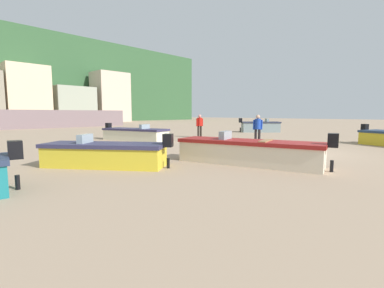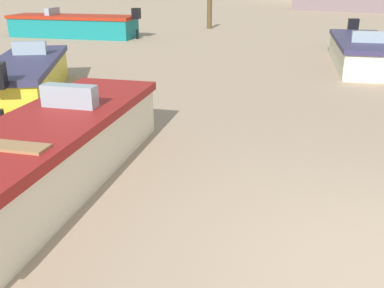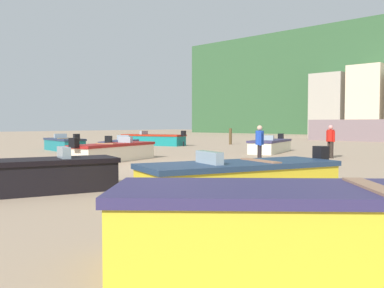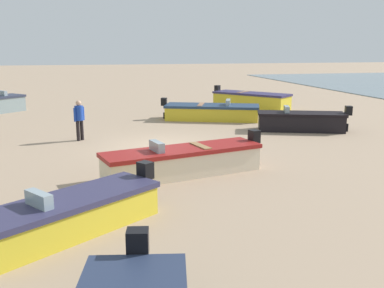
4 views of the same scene
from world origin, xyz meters
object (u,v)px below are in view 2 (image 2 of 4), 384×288
boat_cream_7 (361,52)px  boat_cream_0 (38,161)px  mooring_post_near_water (209,14)px  boat_teal_2 (74,26)px  boat_yellow_4 (26,77)px

boat_cream_7 → boat_cream_0: bearing=62.1°
boat_cream_0 → mooring_post_near_water: bearing=94.8°
boat_teal_2 → mooring_post_near_water: 6.34m
mooring_post_near_water → boat_cream_7: bearing=-39.0°
boat_cream_0 → boat_teal_2: (-9.09, 10.63, 0.02)m
boat_cream_0 → boat_yellow_4: (-3.53, 3.06, -0.03)m
boat_cream_7 → boat_teal_2: bearing=-20.4°
boat_teal_2 → boat_cream_7: size_ratio=1.17×
boat_cream_7 → boat_yellow_4: bearing=34.0°
boat_cream_0 → boat_cream_7: size_ratio=1.09×
boat_teal_2 → boat_cream_7: 11.23m
boat_teal_2 → mooring_post_near_water: mooring_post_near_water is taller
boat_yellow_4 → mooring_post_near_water: size_ratio=2.94×
boat_cream_0 → boat_yellow_4: bearing=124.7°
boat_teal_2 → boat_yellow_4: boat_teal_2 is taller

